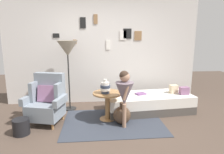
% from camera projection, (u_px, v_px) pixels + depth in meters
% --- Properties ---
extents(ground_plane, '(12.00, 12.00, 0.00)m').
position_uv_depth(ground_plane, '(108.00, 138.00, 3.29)').
color(ground_plane, '#4C3D33').
extents(gallery_wall, '(4.80, 0.12, 2.60)m').
position_uv_depth(gallery_wall, '(103.00, 52.00, 4.92)').
color(gallery_wall, silver).
rests_on(gallery_wall, ground).
extents(rug, '(1.94, 1.39, 0.01)m').
position_uv_depth(rug, '(113.00, 122.00, 3.88)').
color(rug, '#333842').
rests_on(rug, ground).
extents(armchair, '(0.86, 0.73, 0.97)m').
position_uv_depth(armchair, '(47.00, 101.00, 3.82)').
color(armchair, '#9E7042').
rests_on(armchair, ground).
extents(daybed, '(1.96, 0.97, 0.40)m').
position_uv_depth(daybed, '(149.00, 103.00, 4.42)').
color(daybed, '#4C4742').
rests_on(daybed, ground).
extents(pillow_head, '(0.21, 0.13, 0.17)m').
position_uv_depth(pillow_head, '(184.00, 91.00, 4.37)').
color(pillow_head, gray).
rests_on(pillow_head, daybed).
extents(pillow_mid, '(0.19, 0.15, 0.19)m').
position_uv_depth(pillow_mid, '(174.00, 89.00, 4.48)').
color(pillow_mid, beige).
rests_on(pillow_mid, daybed).
extents(side_table, '(0.60, 0.60, 0.58)m').
position_uv_depth(side_table, '(108.00, 100.00, 3.94)').
color(side_table, '#9E7042').
rests_on(side_table, ground).
extents(vase_striped, '(0.20, 0.20, 0.28)m').
position_uv_depth(vase_striped, '(105.00, 87.00, 3.83)').
color(vase_striped, '#2D384C').
rests_on(vase_striped, side_table).
extents(floor_lamp, '(0.46, 0.46, 1.59)m').
position_uv_depth(floor_lamp, '(68.00, 50.00, 4.32)').
color(floor_lamp, black).
rests_on(floor_lamp, ground).
extents(person_child, '(0.34, 0.34, 1.08)m').
position_uv_depth(person_child, '(125.00, 92.00, 3.57)').
color(person_child, '#A37A60').
rests_on(person_child, ground).
extents(book_on_daybed, '(0.26, 0.23, 0.03)m').
position_uv_depth(book_on_daybed, '(141.00, 94.00, 4.38)').
color(book_on_daybed, '#784C81').
rests_on(book_on_daybed, daybed).
extents(demijohn_near, '(0.35, 0.35, 0.43)m').
position_uv_depth(demijohn_near, '(122.00, 115.00, 3.80)').
color(demijohn_near, '#473323').
rests_on(demijohn_near, ground).
extents(magazine_basket, '(0.28, 0.28, 0.28)m').
position_uv_depth(magazine_basket, '(21.00, 127.00, 3.38)').
color(magazine_basket, black).
rests_on(magazine_basket, ground).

